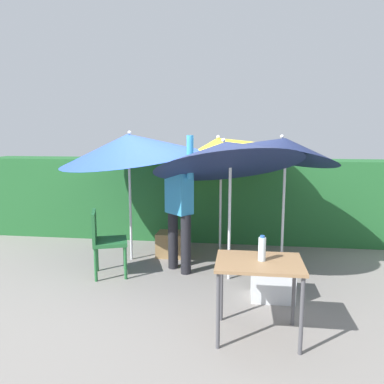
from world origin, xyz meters
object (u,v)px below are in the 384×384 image
object	(u,v)px
umbrella_rainbow	(284,148)
chair_plastic	(105,239)
umbrella_orange	(129,146)
bottle_water	(262,249)
cooler_box	(272,281)
folding_table	(259,270)
crate_cardboard	(171,244)
umbrella_yellow	(220,149)
umbrella_navy	(227,154)
person_vendor	(179,205)

from	to	relation	value
umbrella_rainbow	chair_plastic	bearing A→B (deg)	-165.35
chair_plastic	umbrella_orange	bearing A→B (deg)	75.35
umbrella_rainbow	bottle_water	distance (m)	2.10
umbrella_rainbow	umbrella_orange	xyz separation A→B (m)	(-2.19, 0.04, 0.01)
cooler_box	folding_table	bearing A→B (deg)	-103.11
cooler_box	umbrella_rainbow	bearing A→B (deg)	80.25
umbrella_rainbow	crate_cardboard	size ratio (longest dim) A/B	4.93
crate_cardboard	bottle_water	size ratio (longest dim) A/B	1.78
cooler_box	folding_table	distance (m)	1.00
umbrella_yellow	cooler_box	bearing A→B (deg)	-65.57
umbrella_yellow	crate_cardboard	world-z (taller)	umbrella_yellow
umbrella_yellow	folding_table	size ratio (longest dim) A/B	2.70
umbrella_yellow	umbrella_navy	size ratio (longest dim) A/B	1.00
umbrella_yellow	cooler_box	distance (m)	2.29
umbrella_orange	crate_cardboard	size ratio (longest dim) A/B	4.88
umbrella_yellow	folding_table	world-z (taller)	umbrella_yellow
bottle_water	umbrella_navy	bearing A→B (deg)	106.24
umbrella_rainbow	chair_plastic	xyz separation A→B (m)	(-2.36, -0.62, -1.19)
chair_plastic	bottle_water	distance (m)	2.40
folding_table	cooler_box	bearing A→B (deg)	76.89
chair_plastic	umbrella_rainbow	bearing A→B (deg)	14.65
umbrella_orange	person_vendor	distance (m)	1.16
folding_table	bottle_water	size ratio (longest dim) A/B	3.33
umbrella_yellow	bottle_water	world-z (taller)	umbrella_yellow
bottle_water	umbrella_rainbow	bearing A→B (deg)	79.26
umbrella_yellow	person_vendor	world-z (taller)	umbrella_yellow
umbrella_navy	umbrella_orange	bearing A→B (deg)	157.60
umbrella_orange	bottle_water	size ratio (longest dim) A/B	8.68
umbrella_orange	umbrella_rainbow	bearing A→B (deg)	-1.18
person_vendor	crate_cardboard	bearing A→B (deg)	110.93
umbrella_yellow	umbrella_navy	bearing A→B (deg)	-81.86
crate_cardboard	folding_table	world-z (taller)	folding_table
bottle_water	umbrella_yellow	bearing A→B (deg)	102.63
crate_cardboard	folding_table	distance (m)	2.58
umbrella_yellow	person_vendor	distance (m)	1.24
bottle_water	umbrella_orange	bearing A→B (deg)	133.38
folding_table	bottle_water	bearing A→B (deg)	40.59
umbrella_rainbow	umbrella_yellow	distance (m)	1.07
umbrella_orange	bottle_water	distance (m)	2.80
umbrella_rainbow	folding_table	bearing A→B (deg)	-101.29
folding_table	umbrella_orange	bearing A→B (deg)	132.74
umbrella_yellow	person_vendor	bearing A→B (deg)	-119.26
umbrella_orange	bottle_water	bearing A→B (deg)	-46.62
umbrella_navy	bottle_water	xyz separation A→B (m)	(0.39, -1.34, -0.78)
umbrella_rainbow	bottle_water	xyz separation A→B (m)	(-0.36, -1.89, -0.85)
umbrella_navy	cooler_box	distance (m)	1.62
bottle_water	cooler_box	bearing A→B (deg)	78.05
chair_plastic	cooler_box	xyz separation A→B (m)	(2.18, -0.42, -0.30)
crate_cardboard	umbrella_orange	bearing A→B (deg)	-154.91
umbrella_orange	cooler_box	size ratio (longest dim) A/B	4.24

